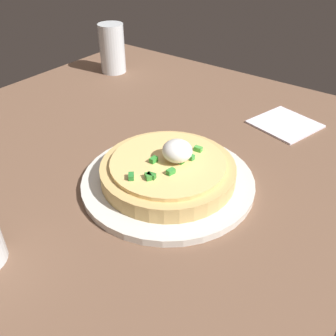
{
  "coord_description": "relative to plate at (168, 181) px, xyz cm",
  "views": [
    {
      "loc": [
        -37.4,
        -42.32,
        40.63
      ],
      "look_at": [
        1.48,
        -13.37,
        6.42
      ],
      "focal_mm": 40.11,
      "sensor_mm": 36.0,
      "label": 1
    }
  ],
  "objects": [
    {
      "name": "napkin",
      "position": [
        30.46,
        -7.44,
        -0.39
      ],
      "size": [
        14.21,
        14.21,
        0.4
      ],
      "primitive_type": "cube",
      "rotation": [
        0.0,
        0.0,
        -0.27
      ],
      "color": "white",
      "rests_on": "dining_table"
    },
    {
      "name": "dining_table",
      "position": [
        -1.48,
        13.37,
        -2.21
      ],
      "size": [
        106.11,
        86.39,
        3.23
      ],
      "primitive_type": "cube",
      "color": "brown",
      "rests_on": "ground"
    },
    {
      "name": "cup_near",
      "position": [
        31.52,
        41.81,
        5.23
      ],
      "size": [
        6.59,
        6.59,
        12.51
      ],
      "color": "silver",
      "rests_on": "dining_table"
    },
    {
      "name": "plate",
      "position": [
        0.0,
        0.0,
        0.0
      ],
      "size": [
        27.84,
        27.84,
        1.18
      ],
      "primitive_type": "cylinder",
      "color": "silver",
      "rests_on": "dining_table"
    },
    {
      "name": "pizza",
      "position": [
        0.05,
        -0.05,
        2.34
      ],
      "size": [
        21.49,
        21.49,
        6.7
      ],
      "color": "tan",
      "rests_on": "plate"
    }
  ]
}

